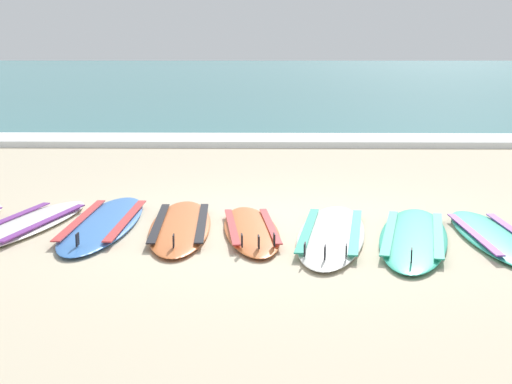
% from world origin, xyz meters
% --- Properties ---
extents(ground_plane, '(80.00, 80.00, 0.00)m').
position_xyz_m(ground_plane, '(0.00, 0.00, 0.00)').
color(ground_plane, beige).
extents(sea, '(80.00, 60.00, 0.10)m').
position_xyz_m(sea, '(0.00, 35.86, 0.05)').
color(sea, teal).
rests_on(sea, ground).
extents(wave_foam_strip, '(80.00, 1.35, 0.11)m').
position_xyz_m(wave_foam_strip, '(0.00, 6.54, 0.06)').
color(wave_foam_strip, white).
rests_on(wave_foam_strip, ground).
extents(surfboard_2, '(1.07, 2.39, 0.18)m').
position_xyz_m(surfboard_2, '(-2.64, -0.02, 0.04)').
color(surfboard_2, silver).
rests_on(surfboard_2, ground).
extents(surfboard_3, '(0.68, 2.57, 0.18)m').
position_xyz_m(surfboard_3, '(-1.88, 0.06, 0.04)').
color(surfboard_3, '#3875CC').
rests_on(surfboard_3, ground).
extents(surfboard_4, '(0.71, 2.39, 0.18)m').
position_xyz_m(surfboard_4, '(-1.09, -0.06, 0.04)').
color(surfboard_4, orange).
rests_on(surfboard_4, ground).
extents(surfboard_5, '(0.73, 2.10, 0.18)m').
position_xyz_m(surfboard_5, '(-0.39, -0.20, 0.04)').
color(surfboard_5, orange).
rests_on(surfboard_5, ground).
extents(surfboard_6, '(0.96, 2.56, 0.18)m').
position_xyz_m(surfboard_6, '(0.38, -0.36, 0.04)').
color(surfboard_6, silver).
rests_on(surfboard_6, ground).
extents(surfboard_7, '(1.10, 2.55, 0.18)m').
position_xyz_m(surfboard_7, '(1.14, -0.46, 0.04)').
color(surfboard_7, '#2DB793').
rests_on(surfboard_7, ground).
extents(surfboard_8, '(0.63, 2.26, 0.18)m').
position_xyz_m(surfboard_8, '(1.89, -0.45, 0.04)').
color(surfboard_8, '#2DB793').
rests_on(surfboard_8, ground).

